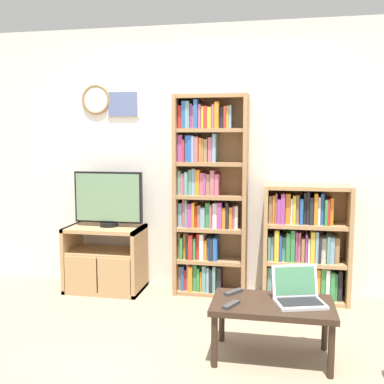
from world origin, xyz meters
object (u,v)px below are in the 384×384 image
object	(u,v)px
television	(108,199)
remote_far_from_laptop	(231,305)
bookshelf_tall	(207,197)
remote_near_laptop	(234,292)
laptop	(298,294)
coffee_table	(272,309)
bookshelf_short	(304,246)
tv_stand	(105,259)

from	to	relation	value
television	remote_far_from_laptop	size ratio (longest dim) A/B	4.20
bookshelf_tall	remote_near_laptop	distance (m)	1.28
remote_far_from_laptop	television	bearing A→B (deg)	-17.02
bookshelf_tall	laptop	world-z (taller)	bookshelf_tall
bookshelf_tall	coffee_table	bearing A→B (deg)	-62.07
laptop	remote_near_laptop	distance (m)	0.46
television	remote_near_laptop	xyz separation A→B (m)	(1.34, -1.00, -0.51)
bookshelf_tall	coffee_table	xyz separation A→B (m)	(0.65, -1.23, -0.60)
remote_near_laptop	television	bearing A→B (deg)	-0.75
remote_far_from_laptop	remote_near_laptop	bearing A→B (deg)	-62.06
bookshelf_tall	remote_far_from_laptop	size ratio (longest dim) A/B	11.74
bookshelf_tall	bookshelf_short	bearing A→B (deg)	-1.22
bookshelf_short	bookshelf_tall	bearing A→B (deg)	178.78
coffee_table	remote_near_laptop	bearing A→B (deg)	154.57
bookshelf_short	remote_far_from_laptop	size ratio (longest dim) A/B	6.64
tv_stand	television	size ratio (longest dim) A/B	1.09
coffee_table	bookshelf_short	bearing A→B (deg)	77.52
television	bookshelf_tall	bearing A→B (deg)	5.69
television	bookshelf_tall	world-z (taller)	bookshelf_tall
bookshelf_short	remote_near_laptop	size ratio (longest dim) A/B	6.98
television	coffee_table	size ratio (longest dim) A/B	0.83
tv_stand	remote_far_from_laptop	world-z (taller)	tv_stand
bookshelf_tall	remote_near_laptop	xyz separation A→B (m)	(0.37, -1.10, -0.54)
bookshelf_short	laptop	world-z (taller)	bookshelf_short
laptop	bookshelf_tall	bearing A→B (deg)	107.61
bookshelf_short	laptop	bearing A→B (deg)	-94.87
coffee_table	remote_near_laptop	world-z (taller)	remote_near_laptop
laptop	bookshelf_short	bearing A→B (deg)	68.28
tv_stand	television	xyz separation A→B (m)	(0.04, 0.03, 0.59)
television	bookshelf_tall	size ratio (longest dim) A/B	0.36
tv_stand	bookshelf_tall	distance (m)	1.18
coffee_table	remote_near_laptop	size ratio (longest dim) A/B	5.33
remote_near_laptop	remote_far_from_laptop	distance (m)	0.25
bookshelf_tall	bookshelf_short	distance (m)	1.02
television	remote_near_laptop	size ratio (longest dim) A/B	4.42
television	remote_near_laptop	bearing A→B (deg)	-36.91
bookshelf_tall	coffee_table	size ratio (longest dim) A/B	2.32
tv_stand	coffee_table	xyz separation A→B (m)	(1.65, -1.10, 0.02)
coffee_table	remote_far_from_laptop	bearing A→B (deg)	-156.26
coffee_table	laptop	world-z (taller)	laptop
remote_near_laptop	remote_far_from_laptop	world-z (taller)	same
bookshelf_short	tv_stand	bearing A→B (deg)	-176.79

